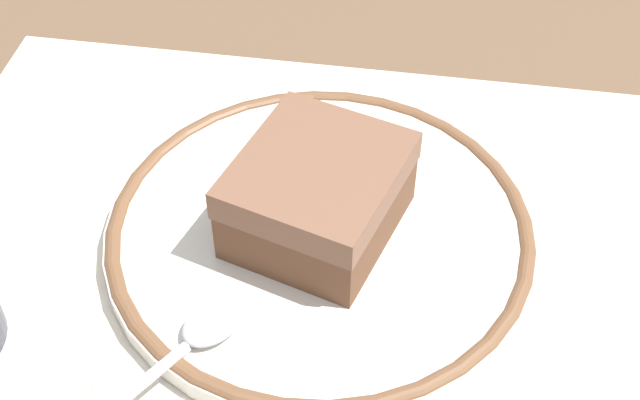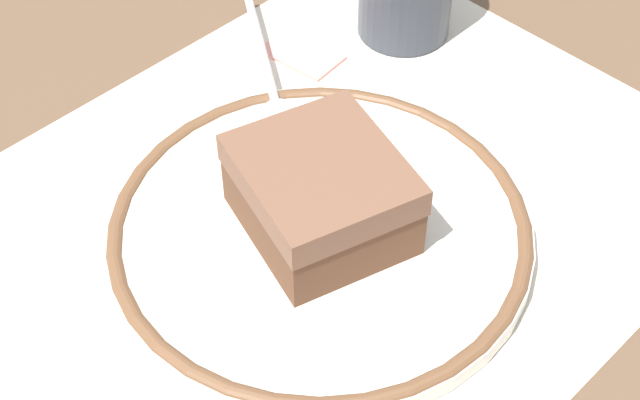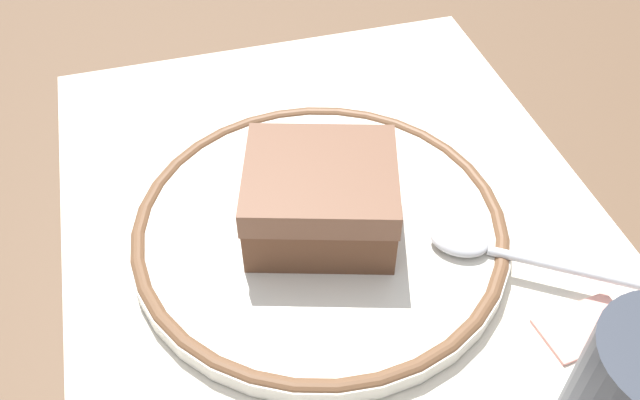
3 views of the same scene
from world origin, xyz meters
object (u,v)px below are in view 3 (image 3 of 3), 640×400
object	(u,v)px
cake_slice	(321,197)
plate	(320,228)
spoon	(500,251)
sugar_packet	(586,325)

from	to	relation	value
cake_slice	plate	bearing A→B (deg)	1.68
spoon	sugar_packet	distance (m)	0.06
spoon	cake_slice	bearing A→B (deg)	60.80
plate	sugar_packet	bearing A→B (deg)	-130.64
sugar_packet	cake_slice	bearing A→B (deg)	49.64
cake_slice	spoon	size ratio (longest dim) A/B	0.79
spoon	sugar_packet	bearing A→B (deg)	-150.86
plate	cake_slice	world-z (taller)	cake_slice
cake_slice	sugar_packet	size ratio (longest dim) A/B	2.08
plate	cake_slice	distance (m)	0.03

